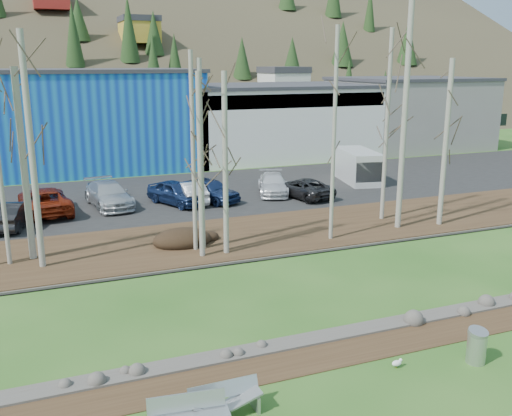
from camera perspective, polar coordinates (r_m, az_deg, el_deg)
name	(u,v)px	position (r m, az deg, el deg)	size (l,w,h in m)	color
ground	(414,377)	(17.79, 15.54, -15.97)	(200.00, 200.00, 0.00)	#245518
dirt_strip	(374,344)	(19.26, 11.71, -13.19)	(80.00, 1.80, 0.03)	#382616
near_bank_rocks	(357,331)	(20.02, 10.11, -12.06)	(80.00, 0.80, 0.50)	#47423D
river	(304,288)	(23.27, 4.79, -7.99)	(80.00, 8.00, 0.90)	black
far_bank_rocks	(265,257)	(26.75, 0.88, -4.91)	(80.00, 0.80, 0.46)	#47423D
far_bank	(241,237)	(29.56, -1.50, -2.87)	(80.00, 7.00, 0.15)	#382616
parking_lot	(188,194)	(39.25, -6.81, 1.37)	(80.00, 14.00, 0.14)	black
building_blue	(75,119)	(51.36, -17.65, 8.48)	(20.40, 12.24, 8.30)	#0F3BAF
building_white	(270,120)	(55.69, 1.39, 8.78)	(18.36, 12.24, 6.80)	silver
building_grey	(408,112)	(63.65, 14.94, 9.23)	(14.28, 12.24, 7.30)	gray
hillside	(85,4)	(96.89, -16.77, 18.93)	(160.00, 72.00, 35.00)	#342D21
bench_intact	(189,415)	(14.89, -6.71, -19.84)	(1.99, 0.80, 0.97)	#B5B8BA
bench_damaged	(226,400)	(15.46, -3.06, -18.60)	(1.90, 0.64, 0.84)	#B5B8BA
litter_bin	(477,348)	(18.89, 21.19, -12.88)	(0.57, 0.57, 0.99)	#B5B8BA
seagull	(397,363)	(18.07, 13.92, -14.81)	(0.38, 0.18, 0.27)	gold
dirt_mound	(182,238)	(28.28, -7.40, -3.03)	(2.91, 2.05, 0.57)	black
birch_0	(32,153)	(25.67, -21.51, 5.11)	(0.27, 0.27, 9.99)	#A2A093
birch_2	(24,166)	(27.08, -22.19, 3.90)	(0.31, 0.31, 8.52)	#A2A093
birch_3	(193,154)	(26.42, -6.31, 5.42)	(0.20, 0.20, 9.23)	#A2A093
birch_4	(200,167)	(25.55, -5.59, 4.12)	(0.25, 0.25, 8.33)	#A2A093
birch_5	(201,157)	(26.57, -5.49, 5.12)	(0.22, 0.22, 8.88)	#A2A093
birch_6	(334,136)	(28.16, 7.81, 7.12)	(0.19, 0.19, 10.38)	#A2A093
birch_7	(404,118)	(30.87, 14.62, 8.69)	(0.30, 0.30, 11.75)	#A2A093
birch_8	(446,144)	(32.28, 18.43, 6.11)	(0.28, 0.28, 8.90)	#A2A093
birch_9	(387,127)	(32.48, 12.94, 7.92)	(0.23, 0.23, 10.48)	#A2A093
birch_10	(225,165)	(25.90, -3.09, 4.30)	(0.25, 0.25, 8.33)	#A2A093
car_1	(12,214)	(33.50, -23.24, -0.59)	(1.52, 4.36, 1.44)	black
car_2	(45,201)	(35.84, -20.38, 0.70)	(2.58, 5.60, 1.56)	maroon
car_3	(109,195)	(36.37, -14.52, 1.30)	(2.13, 5.23, 1.52)	#ADB1B5
car_4	(210,190)	(36.71, -4.62, 1.82)	(1.77, 4.39, 1.50)	navy
car_5	(190,192)	(36.51, -6.60, 1.60)	(1.45, 4.15, 1.37)	#BBBBBE
car_6	(303,188)	(37.82, 4.73, 2.03)	(2.13, 4.61, 1.28)	#252527
car_7	(273,184)	(38.73, 1.69, 2.42)	(1.89, 4.65, 1.35)	silver
car_8	(176,193)	(36.14, -7.96, 1.53)	(1.77, 4.39, 1.50)	navy
van_white	(359,166)	(43.29, 10.24, 4.12)	(3.27, 5.65, 2.32)	silver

